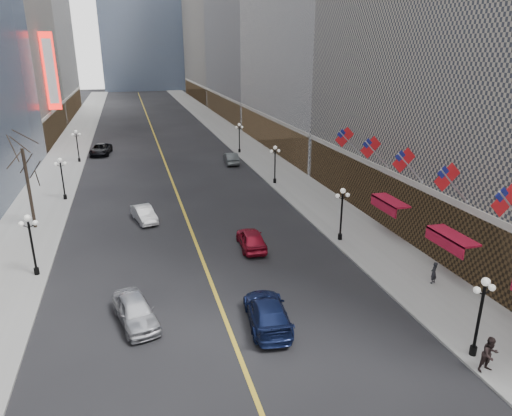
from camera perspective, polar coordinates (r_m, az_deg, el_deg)
sidewalk_east at (r=76.19m, az=-1.17°, el=7.64°), size 6.00×230.00×0.15m
sidewalk_west at (r=74.49m, az=-22.63°, el=5.90°), size 6.00×230.00×0.15m
lane_line at (r=83.84m, az=-12.32°, el=8.23°), size 0.25×200.00×0.02m
bldg_east_c at (r=114.00m, az=2.24°, el=23.63°), size 26.60×40.60×48.80m
streetlamp_east_0 at (r=26.23m, az=26.29°, el=-11.25°), size 1.26×0.44×4.52m
streetlamp_east_1 at (r=38.28m, az=10.68°, el=-0.08°), size 1.26×0.44×4.52m
streetlamp_east_2 at (r=54.34m, az=2.39°, el=5.96°), size 1.26×0.44×4.52m
streetlamp_east_3 at (r=71.33m, az=-2.10°, el=9.15°), size 1.26×0.44×4.52m
streetlamp_west_1 at (r=35.35m, az=-26.31°, el=-3.46°), size 1.26×0.44×4.52m
streetlamp_west_2 at (r=52.31m, az=-23.10°, el=3.90°), size 1.26×0.44×4.52m
streetlamp_west_3 at (r=69.80m, az=-21.46°, el=7.62°), size 1.26×0.44×4.52m
flag_1 at (r=28.85m, az=28.96°, el=0.57°), size 2.87×0.12×2.87m
flag_2 at (r=32.41m, az=22.97°, el=3.30°), size 2.87×0.12×2.87m
flag_3 at (r=36.31m, az=18.19°, el=5.45°), size 2.87×0.12×2.87m
flag_4 at (r=40.45m, az=14.34°, el=7.15°), size 2.87×0.12×2.87m
flag_5 at (r=44.77m, az=11.19°, el=8.50°), size 2.87×0.12×2.87m
awning_b at (r=34.17m, az=23.11°, el=-3.42°), size 1.40×4.00×0.93m
awning_c at (r=40.26m, az=16.21°, el=0.71°), size 1.40×4.00×0.93m
theatre_marquee at (r=83.14m, az=-24.30°, el=15.29°), size 2.00×0.55×12.00m
tree_west_far at (r=44.18m, az=-26.99°, el=5.24°), size 3.60×3.60×7.92m
car_nb_near at (r=28.30m, az=-14.85°, el=-12.31°), size 3.04×5.21×1.67m
car_nb_mid at (r=44.09m, az=-13.81°, el=-0.73°), size 2.47×4.57×1.43m
car_nb_far at (r=74.47m, az=-18.83°, el=6.94°), size 3.47×6.24×1.65m
car_sb_near at (r=27.32m, az=1.42°, el=-12.88°), size 2.90×5.85×1.63m
car_sb_mid at (r=37.04m, az=-0.59°, el=-3.86°), size 2.21×4.88×1.63m
car_sb_far at (r=64.92m, az=-3.14°, el=6.23°), size 2.01×4.94×1.59m
ped_ne_corner at (r=33.65m, az=21.33°, el=-7.54°), size 0.69×0.62×1.56m
ped_east_walk at (r=26.26m, az=27.20°, el=-15.98°), size 0.94×0.52×1.91m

